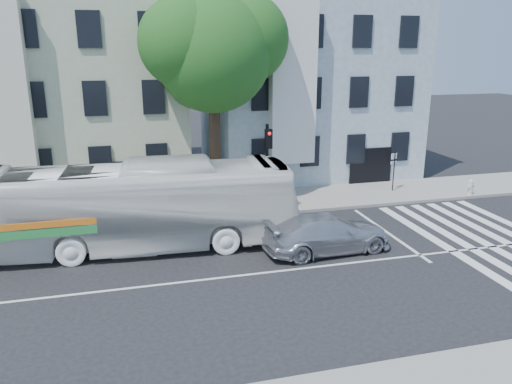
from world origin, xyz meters
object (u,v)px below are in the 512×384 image
object	(u,v)px
traffic_signal	(268,158)
sedan	(327,233)
bus	(138,206)
fire_hydrant	(470,187)

from	to	relation	value
traffic_signal	sedan	bearing A→B (deg)	-89.71
bus	fire_hydrant	world-z (taller)	bus
fire_hydrant	sedan	bearing A→B (deg)	-154.38
bus	fire_hydrant	xyz separation A→B (m)	(17.48, 2.75, -1.17)
sedan	fire_hydrant	distance (m)	11.46
sedan	traffic_signal	bearing A→B (deg)	10.18
bus	traffic_signal	distance (m)	6.56
bus	fire_hydrant	distance (m)	17.73
bus	sedan	bearing A→B (deg)	-103.37
sedan	fire_hydrant	size ratio (longest dim) A/B	6.15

